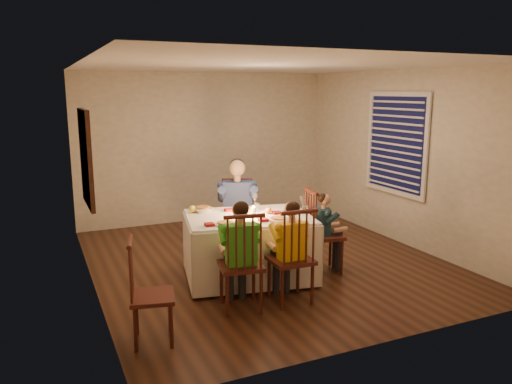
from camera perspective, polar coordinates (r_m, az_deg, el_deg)
name	(u,v)px	position (r m, az deg, el deg)	size (l,w,h in m)	color
ground	(266,261)	(6.89, 1.10, -7.84)	(5.00, 5.00, 0.00)	black
wall_left	(87,179)	(5.98, -18.75, 1.44)	(0.02, 5.00, 2.60)	beige
wall_right	(401,157)	(7.80, 16.29, 3.81)	(0.02, 5.00, 2.60)	beige
wall_back	(205,147)	(8.88, -5.80, 5.09)	(4.50, 0.02, 2.60)	beige
ceiling	(266,65)	(6.51, 1.19, 14.30)	(5.00, 5.00, 0.00)	white
dining_table	(249,234)	(6.11, -0.80, -4.81)	(1.71, 1.37, 0.76)	white
chair_adult	(238,256)	(7.07, -2.09, -7.32)	(0.44, 0.42, 1.08)	#3C1310
chair_near_left	(241,308)	(5.48, -1.73, -13.12)	(0.44, 0.42, 1.08)	#3C1310
chair_near_right	(290,301)	(5.65, 3.91, -12.34)	(0.44, 0.42, 1.08)	#3C1310
chair_end	(323,271)	(6.56, 7.68, -8.94)	(0.44, 0.42, 1.08)	#3C1310
chair_extra	(154,341)	(4.92, -11.55, -16.34)	(0.41, 0.39, 1.00)	#3C1310
adult	(238,256)	(7.07, -2.09, -7.32)	(0.53, 0.48, 1.37)	navy
child_green	(241,308)	(5.48, -1.73, -13.12)	(0.42, 0.38, 1.18)	green
child_yellow	(290,301)	(5.65, 3.91, -12.34)	(0.39, 0.36, 1.13)	yellow
child_teal	(323,271)	(6.56, 7.68, -8.94)	(0.33, 0.30, 1.02)	#1A3441
setting_adult	(243,210)	(6.32, -1.54, -2.03)	(0.26, 0.26, 0.02)	white
setting_green	(225,224)	(5.66, -3.53, -3.67)	(0.26, 0.26, 0.02)	white
setting_yellow	(278,219)	(5.85, 2.56, -3.14)	(0.26, 0.26, 0.02)	white
setting_teal	(291,212)	(6.20, 3.98, -2.32)	(0.26, 0.26, 0.02)	white
candle_left	(241,212)	(6.02, -1.76, -2.33)	(0.06, 0.06, 0.10)	white
candle_right	(253,212)	(6.05, -0.29, -2.25)	(0.06, 0.06, 0.10)	white
squash	(192,209)	(6.25, -7.28, -1.95)	(0.09, 0.09, 0.09)	#FEFB43
orange_fruit	(268,210)	(6.15, 1.42, -2.13)	(0.08, 0.08, 0.08)	orange
serving_bowl	(203,210)	(6.27, -6.08, -2.03)	(0.23, 0.23, 0.06)	white
wall_mirror	(86,158)	(6.25, -18.84, 3.71)	(0.06, 0.95, 1.15)	black
window_blinds	(396,144)	(7.82, 15.66, 5.34)	(0.07, 1.34, 1.54)	black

